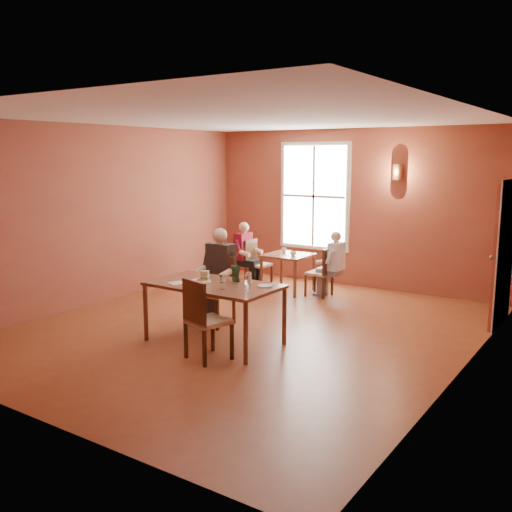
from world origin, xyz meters
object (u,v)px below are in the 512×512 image
Objects in this scene: diner_white at (321,265)px; chair_empty at (208,319)px; chair_diner_white at (319,272)px; diner_main at (213,280)px; chair_diner_main at (215,292)px; second_table at (288,273)px; diner_maroon at (257,256)px; chair_diner_maroon at (259,264)px; main_table at (214,313)px.

chair_empty is at bearing -174.45° from diner_white.
chair_diner_white is at bearing 112.48° from chair_empty.
diner_white is (0.48, 2.49, -0.11)m from diner_main.
diner_white is at bearing -90.00° from chair_diner_white.
chair_diner_white is (0.45, 2.49, -0.25)m from diner_main.
chair_diner_main is 1.15× the size of chair_diner_white.
chair_diner_white reaches higher than second_table.
diner_maroon is (-1.71, 3.65, 0.09)m from chair_empty.
chair_empty is 1.12× the size of chair_diner_maroon.
main_table is 1.45× the size of diner_maroon.
second_table is at bearing 90.00° from diner_white.
chair_diner_main is 1.00× the size of chair_empty.
second_table is 0.72m from diner_maroon.
chair_diner_maroon is at bearing 90.00° from diner_maroon.
chair_diner_maroon is (-1.33, 0.00, -0.12)m from diner_white.
second_table is at bearing 90.00° from diner_maroon.
diner_main is (0.00, -0.03, 0.18)m from chair_diner_main.
chair_diner_white is (-0.38, 3.65, -0.07)m from chair_empty.
chair_diner_maroon is at bearing 131.25° from chair_empty.
chair_diner_main is at bearing 141.49° from chair_empty.
main_table is 3.11m from diner_white.
second_table is 0.66m from chair_diner_white.
chair_diner_maroon is at bearing 90.00° from diner_white.
second_table is (-0.20, 2.49, -0.34)m from diner_main.
chair_diner_main is at bearing -85.31° from second_table.
second_table is at bearing 90.00° from chair_diner_white.
diner_main is 1.20× the size of diner_white.
diner_maroon is (-0.03, 0.00, 0.15)m from chair_diner_maroon.
diner_maroon reaches higher than main_table.
diner_main is 2.54m from chair_diner_white.
main_table is at bearing 23.96° from diner_maroon.
chair_empty is 1.29× the size of second_table.
chair_diner_main is at bearing 19.10° from chair_diner_maroon.
chair_diner_main is 2.51m from diner_white.
chair_diner_white is at bearing -100.20° from diner_main.
diner_maroon is at bearing -90.00° from chair_diner_maroon.
second_table is 0.72m from diner_white.
chair_diner_white is (0.65, 0.00, 0.09)m from second_table.
diner_white is at bearing -100.87° from diner_main.
chair_empty is (0.83, -1.19, 0.00)m from chair_diner_main.
chair_diner_maroon is (-1.30, 0.00, 0.01)m from chair_diner_white.
diner_white reaches higher than chair_diner_white.
diner_maroon is (-1.36, 0.00, 0.03)m from diner_white.
chair_diner_white is 0.14m from diner_white.
main_table is 1.26× the size of diner_main.
diner_maroon reaches higher than chair_diner_main.
chair_diner_white is at bearing 90.00° from diner_maroon.
chair_empty is at bearing -58.28° from main_table.
second_table is 0.66× the size of diner_maroon.
chair_diner_white is at bearing 90.00° from chair_diner_maroon.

